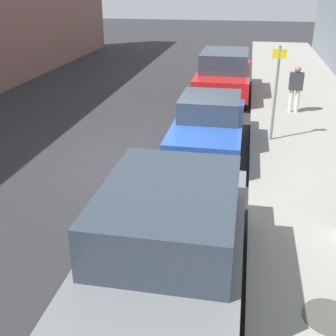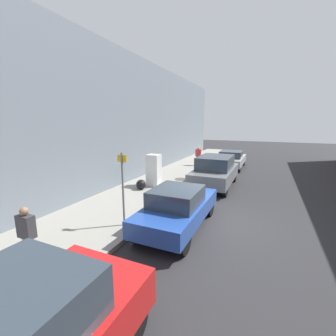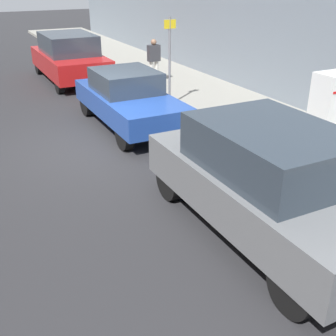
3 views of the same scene
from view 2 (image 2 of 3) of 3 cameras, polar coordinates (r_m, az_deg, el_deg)
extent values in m
plane|color=#28282B|center=(8.71, 12.14, -13.31)|extent=(80.00, 80.00, 0.00)
cube|color=gray|center=(10.24, -11.20, -8.99)|extent=(3.76, 44.00, 0.15)
cube|color=slate|center=(11.46, -23.57, 11.35)|extent=(1.78, 39.60, 7.55)
cube|color=white|center=(12.44, -3.64, -0.57)|extent=(0.70, 0.59, 1.75)
cube|color=black|center=(12.70, -3.00, -0.31)|extent=(0.01, 0.01, 1.67)
cube|color=yellow|center=(12.68, -3.37, 1.20)|extent=(0.16, 0.01, 0.22)
cube|color=red|center=(12.60, -3.03, 2.19)|extent=(0.63, 0.01, 0.05)
cube|color=red|center=(12.78, -2.99, -1.85)|extent=(0.63, 0.01, 0.05)
cylinder|color=#47443F|center=(14.02, 3.17, -2.84)|extent=(0.70, 0.70, 0.02)
cylinder|color=slate|center=(7.67, -11.36, -5.46)|extent=(0.07, 0.07, 2.52)
cube|color=yellow|center=(7.45, -11.59, 2.39)|extent=(0.36, 0.02, 0.24)
sphere|color=black|center=(11.95, -6.87, -4.18)|extent=(0.52, 0.52, 0.52)
cylinder|color=#B73338|center=(18.76, 7.36, 1.88)|extent=(0.14, 0.14, 0.76)
cylinder|color=#B73338|center=(18.71, 7.95, 1.84)|extent=(0.14, 0.14, 0.76)
cube|color=#B73338|center=(18.64, 7.71, 3.88)|extent=(0.44, 0.22, 0.57)
sphere|color=tan|center=(18.59, 7.74, 5.06)|extent=(0.21, 0.21, 0.21)
cylinder|color=beige|center=(6.83, -32.24, -17.27)|extent=(0.14, 0.14, 0.75)
cylinder|color=beige|center=(6.69, -31.26, -17.81)|extent=(0.14, 0.14, 0.75)
cube|color=#333338|center=(6.49, -32.38, -12.41)|extent=(0.44, 0.22, 0.56)
sphere|color=#8C664C|center=(6.35, -32.75, -9.23)|extent=(0.20, 0.20, 0.20)
cylinder|color=black|center=(5.48, -25.85, -26.58)|extent=(0.22, 0.66, 0.66)
cylinder|color=black|center=(4.57, -8.89, -34.48)|extent=(0.22, 0.66, 0.66)
cube|color=#23479E|center=(7.92, 2.71, -10.55)|extent=(1.72, 4.16, 0.55)
cube|color=#2D3842|center=(7.54, 2.17, -7.22)|extent=(1.52, 1.75, 0.55)
cylinder|color=black|center=(9.54, 1.82, -8.42)|extent=(0.22, 0.74, 0.74)
cylinder|color=black|center=(9.12, 10.48, -9.57)|extent=(0.22, 0.74, 0.74)
cylinder|color=black|center=(7.14, -7.51, -15.64)|extent=(0.22, 0.74, 0.74)
cylinder|color=black|center=(6.57, 4.02, -18.12)|extent=(0.22, 0.74, 0.74)
cube|color=slate|center=(13.08, 11.82, -1.60)|extent=(1.99, 4.44, 0.70)
cube|color=#2D3842|center=(12.95, 11.95, 1.42)|extent=(1.75, 2.44, 0.70)
cylinder|color=black|center=(14.88, 9.86, -1.34)|extent=(0.22, 0.72, 0.72)
cylinder|color=black|center=(14.57, 16.47, -1.92)|extent=(0.22, 0.72, 0.72)
cylinder|color=black|center=(11.88, 5.96, -4.48)|extent=(0.22, 0.72, 0.72)
cylinder|color=black|center=(11.49, 14.22, -5.34)|extent=(0.22, 0.72, 0.72)
cube|color=silver|center=(18.93, 15.78, 1.91)|extent=(1.87, 4.31, 0.55)
cube|color=#2D3842|center=(18.64, 15.77, 3.41)|extent=(1.64, 1.81, 0.50)
cylinder|color=black|center=(20.61, 14.19, 1.97)|extent=(0.22, 0.69, 0.69)
cylinder|color=black|center=(20.40, 18.63, 1.62)|extent=(0.22, 0.69, 0.69)
cylinder|color=black|center=(17.59, 12.38, 0.47)|extent=(0.22, 0.69, 0.69)
cylinder|color=black|center=(17.35, 17.58, 0.05)|extent=(0.22, 0.69, 0.69)
camera|label=1|loc=(17.61, 12.90, 13.09)|focal=45.00mm
camera|label=3|loc=(16.97, 29.17, 10.63)|focal=45.00mm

